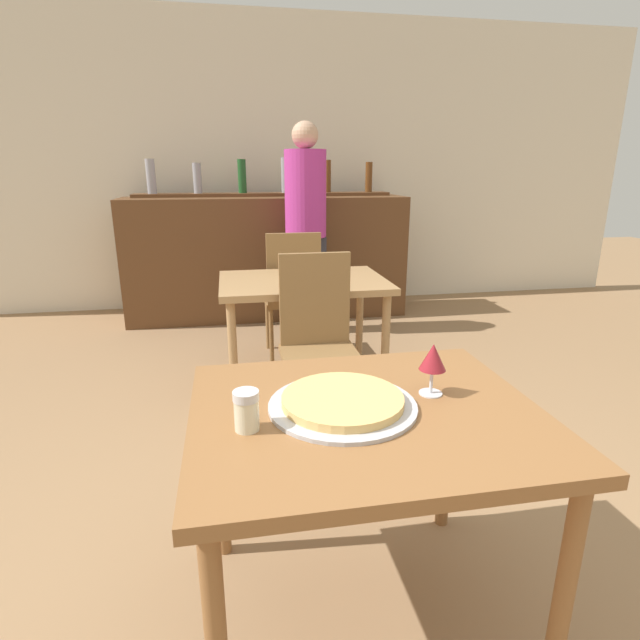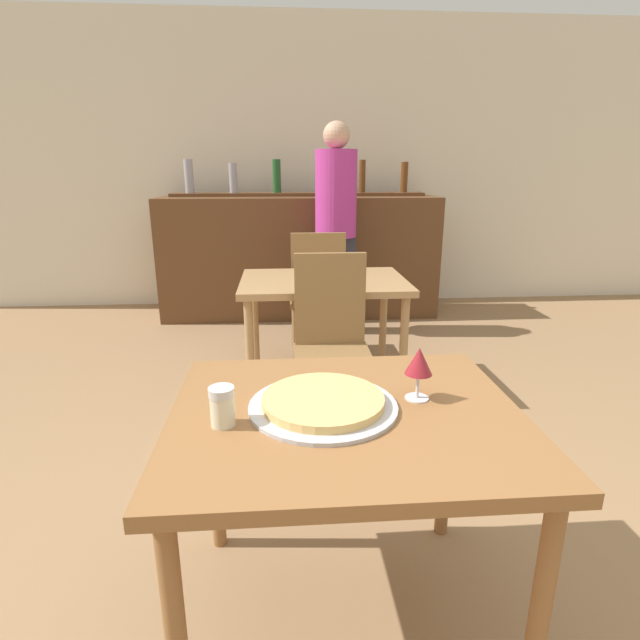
{
  "view_description": "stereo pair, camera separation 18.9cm",
  "coord_description": "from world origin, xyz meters",
  "px_view_note": "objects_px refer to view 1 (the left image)",
  "views": [
    {
      "loc": [
        -0.36,
        -1.23,
        1.37
      ],
      "look_at": [
        -0.03,
        0.55,
        0.83
      ],
      "focal_mm": 28.0,
      "sensor_mm": 36.0,
      "label": 1
    },
    {
      "loc": [
        -0.17,
        -1.25,
        1.37
      ],
      "look_at": [
        -0.03,
        0.55,
        0.83
      ],
      "focal_mm": 28.0,
      "sensor_mm": 36.0,
      "label": 2
    }
  ],
  "objects_px": {
    "chair_far_side_back": "(293,289)",
    "person_standing": "(306,223)",
    "pizza_tray": "(343,402)",
    "chair_far_side_front": "(318,334)",
    "wine_glass": "(433,359)",
    "cheese_shaker": "(246,410)"
  },
  "relations": [
    {
      "from": "chair_far_side_back",
      "to": "cheese_shaker",
      "type": "relative_size",
      "value": 8.86
    },
    {
      "from": "chair_far_side_front",
      "to": "person_standing",
      "type": "relative_size",
      "value": 0.55
    },
    {
      "from": "pizza_tray",
      "to": "person_standing",
      "type": "distance_m",
      "value": 2.93
    },
    {
      "from": "chair_far_side_front",
      "to": "chair_far_side_back",
      "type": "bearing_deg",
      "value": 90.0
    },
    {
      "from": "chair_far_side_back",
      "to": "person_standing",
      "type": "height_order",
      "value": "person_standing"
    },
    {
      "from": "chair_far_side_back",
      "to": "pizza_tray",
      "type": "distance_m",
      "value": 2.27
    },
    {
      "from": "chair_far_side_back",
      "to": "pizza_tray",
      "type": "bearing_deg",
      "value": 86.31
    },
    {
      "from": "chair_far_side_back",
      "to": "wine_glass",
      "type": "bearing_deg",
      "value": 93.5
    },
    {
      "from": "wine_glass",
      "to": "cheese_shaker",
      "type": "bearing_deg",
      "value": -168.1
    },
    {
      "from": "chair_far_side_front",
      "to": "wine_glass",
      "type": "relative_size",
      "value": 6.0
    },
    {
      "from": "chair_far_side_back",
      "to": "pizza_tray",
      "type": "relative_size",
      "value": 2.26
    },
    {
      "from": "person_standing",
      "to": "chair_far_side_back",
      "type": "bearing_deg",
      "value": -107.23
    },
    {
      "from": "chair_far_side_front",
      "to": "chair_far_side_back",
      "type": "relative_size",
      "value": 1.0
    },
    {
      "from": "chair_far_side_back",
      "to": "person_standing",
      "type": "relative_size",
      "value": 0.55
    },
    {
      "from": "chair_far_side_front",
      "to": "chair_far_side_back",
      "type": "distance_m",
      "value": 1.05
    },
    {
      "from": "chair_far_side_front",
      "to": "chair_far_side_back",
      "type": "xyz_separation_m",
      "value": [
        -0.0,
        1.05,
        0.0
      ]
    },
    {
      "from": "chair_far_side_front",
      "to": "wine_glass",
      "type": "bearing_deg",
      "value": -83.39
    },
    {
      "from": "pizza_tray",
      "to": "person_standing",
      "type": "bearing_deg",
      "value": 83.22
    },
    {
      "from": "pizza_tray",
      "to": "cheese_shaker",
      "type": "distance_m",
      "value": 0.28
    },
    {
      "from": "cheese_shaker",
      "to": "wine_glass",
      "type": "relative_size",
      "value": 0.68
    },
    {
      "from": "pizza_tray",
      "to": "wine_glass",
      "type": "distance_m",
      "value": 0.3
    },
    {
      "from": "chair_far_side_front",
      "to": "cheese_shaker",
      "type": "relative_size",
      "value": 8.86
    }
  ]
}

